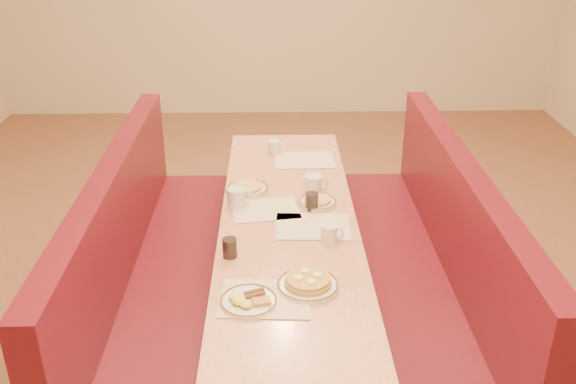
{
  "coord_description": "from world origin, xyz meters",
  "views": [
    {
      "loc": [
        -0.07,
        -2.9,
        2.3
      ],
      "look_at": [
        0.0,
        0.13,
        0.85
      ],
      "focal_mm": 40.0,
      "sensor_mm": 36.0,
      "label": 1
    }
  ],
  "objects_px": {
    "pancake_plate": "(308,283)",
    "eggs_plate": "(248,301)",
    "booth_right": "(424,282)",
    "coffee_mug_b": "(237,197)",
    "diner_table": "(289,282)",
    "coffee_mug_c": "(314,184)",
    "soda_tumbler_near": "(230,248)",
    "booth_left": "(152,286)",
    "coffee_mug_a": "(330,233)",
    "coffee_mug_d": "(275,147)",
    "soda_tumbler_mid": "(312,201)"
  },
  "relations": [
    {
      "from": "coffee_mug_d",
      "to": "soda_tumbler_mid",
      "type": "relative_size",
      "value": 1.18
    },
    {
      "from": "eggs_plate",
      "to": "coffee_mug_c",
      "type": "relative_size",
      "value": 1.78
    },
    {
      "from": "eggs_plate",
      "to": "diner_table",
      "type": "bearing_deg",
      "value": 75.64
    },
    {
      "from": "coffee_mug_a",
      "to": "booth_right",
      "type": "bearing_deg",
      "value": 23.58
    },
    {
      "from": "soda_tumbler_mid",
      "to": "coffee_mug_a",
      "type": "bearing_deg",
      "value": -78.82
    },
    {
      "from": "diner_table",
      "to": "coffee_mug_d",
      "type": "distance_m",
      "value": 1.01
    },
    {
      "from": "booth_right",
      "to": "pancake_plate",
      "type": "relative_size",
      "value": 9.23
    },
    {
      "from": "soda_tumbler_near",
      "to": "coffee_mug_d",
      "type": "bearing_deg",
      "value": 80.42
    },
    {
      "from": "coffee_mug_a",
      "to": "coffee_mug_c",
      "type": "height_order",
      "value": "coffee_mug_c"
    },
    {
      "from": "eggs_plate",
      "to": "coffee_mug_c",
      "type": "height_order",
      "value": "coffee_mug_c"
    },
    {
      "from": "booth_right",
      "to": "coffee_mug_b",
      "type": "distance_m",
      "value": 1.11
    },
    {
      "from": "coffee_mug_b",
      "to": "coffee_mug_c",
      "type": "height_order",
      "value": "same"
    },
    {
      "from": "coffee_mug_a",
      "to": "coffee_mug_b",
      "type": "relative_size",
      "value": 0.84
    },
    {
      "from": "soda_tumbler_near",
      "to": "soda_tumbler_mid",
      "type": "bearing_deg",
      "value": 49.34
    },
    {
      "from": "soda_tumbler_near",
      "to": "eggs_plate",
      "type": "bearing_deg",
      "value": -75.67
    },
    {
      "from": "soda_tumbler_mid",
      "to": "booth_left",
      "type": "bearing_deg",
      "value": -171.89
    },
    {
      "from": "pancake_plate",
      "to": "coffee_mug_d",
      "type": "bearing_deg",
      "value": 94.93
    },
    {
      "from": "booth_right",
      "to": "soda_tumbler_near",
      "type": "bearing_deg",
      "value": -160.94
    },
    {
      "from": "pancake_plate",
      "to": "coffee_mug_d",
      "type": "distance_m",
      "value": 1.54
    },
    {
      "from": "booth_left",
      "to": "booth_right",
      "type": "xyz_separation_m",
      "value": [
        1.46,
        0.0,
        0.0
      ]
    },
    {
      "from": "coffee_mug_b",
      "to": "coffee_mug_d",
      "type": "bearing_deg",
      "value": 52.62
    },
    {
      "from": "coffee_mug_c",
      "to": "coffee_mug_a",
      "type": "bearing_deg",
      "value": -97.79
    },
    {
      "from": "eggs_plate",
      "to": "coffee_mug_b",
      "type": "height_order",
      "value": "coffee_mug_b"
    },
    {
      "from": "pancake_plate",
      "to": "coffee_mug_c",
      "type": "distance_m",
      "value": 0.94
    },
    {
      "from": "booth_right",
      "to": "soda_tumbler_near",
      "type": "relative_size",
      "value": 26.99
    },
    {
      "from": "eggs_plate",
      "to": "coffee_mug_d",
      "type": "xyz_separation_m",
      "value": [
        0.12,
        1.64,
        0.03
      ]
    },
    {
      "from": "soda_tumbler_mid",
      "to": "diner_table",
      "type": "bearing_deg",
      "value": -135.75
    },
    {
      "from": "booth_right",
      "to": "coffee_mug_d",
      "type": "relative_size",
      "value": 22.66
    },
    {
      "from": "diner_table",
      "to": "eggs_plate",
      "type": "height_order",
      "value": "eggs_plate"
    },
    {
      "from": "pancake_plate",
      "to": "coffee_mug_b",
      "type": "xyz_separation_m",
      "value": [
        -0.34,
        0.78,
        0.03
      ]
    },
    {
      "from": "coffee_mug_b",
      "to": "soda_tumbler_near",
      "type": "bearing_deg",
      "value": -113.41
    },
    {
      "from": "eggs_plate",
      "to": "coffee_mug_b",
      "type": "xyz_separation_m",
      "value": [
        -0.08,
        0.89,
        0.04
      ]
    },
    {
      "from": "pancake_plate",
      "to": "coffee_mug_c",
      "type": "xyz_separation_m",
      "value": [
        0.08,
        0.94,
        0.03
      ]
    },
    {
      "from": "booth_left",
      "to": "coffee_mug_a",
      "type": "relative_size",
      "value": 22.53
    },
    {
      "from": "pancake_plate",
      "to": "eggs_plate",
      "type": "bearing_deg",
      "value": -156.11
    },
    {
      "from": "coffee_mug_a",
      "to": "soda_tumbler_mid",
      "type": "relative_size",
      "value": 1.18
    },
    {
      "from": "soda_tumbler_near",
      "to": "coffee_mug_b",
      "type": "bearing_deg",
      "value": 88.85
    },
    {
      "from": "eggs_plate",
      "to": "soda_tumbler_mid",
      "type": "height_order",
      "value": "soda_tumbler_mid"
    },
    {
      "from": "eggs_plate",
      "to": "soda_tumbler_near",
      "type": "distance_m",
      "value": 0.39
    },
    {
      "from": "pancake_plate",
      "to": "coffee_mug_b",
      "type": "relative_size",
      "value": 2.05
    },
    {
      "from": "eggs_plate",
      "to": "coffee_mug_b",
      "type": "relative_size",
      "value": 1.83
    },
    {
      "from": "coffee_mug_a",
      "to": "eggs_plate",
      "type": "bearing_deg",
      "value": -124.97
    },
    {
      "from": "booth_left",
      "to": "coffee_mug_b",
      "type": "height_order",
      "value": "booth_left"
    },
    {
      "from": "diner_table",
      "to": "pancake_plate",
      "type": "height_order",
      "value": "pancake_plate"
    },
    {
      "from": "soda_tumbler_near",
      "to": "coffee_mug_a",
      "type": "bearing_deg",
      "value": 15.78
    },
    {
      "from": "diner_table",
      "to": "coffee_mug_a",
      "type": "height_order",
      "value": "coffee_mug_a"
    },
    {
      "from": "booth_left",
      "to": "pancake_plate",
      "type": "height_order",
      "value": "booth_left"
    },
    {
      "from": "eggs_plate",
      "to": "coffee_mug_a",
      "type": "distance_m",
      "value": 0.63
    },
    {
      "from": "diner_table",
      "to": "coffee_mug_d",
      "type": "bearing_deg",
      "value": 94.06
    },
    {
      "from": "coffee_mug_a",
      "to": "coffee_mug_c",
      "type": "bearing_deg",
      "value": 96.33
    }
  ]
}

